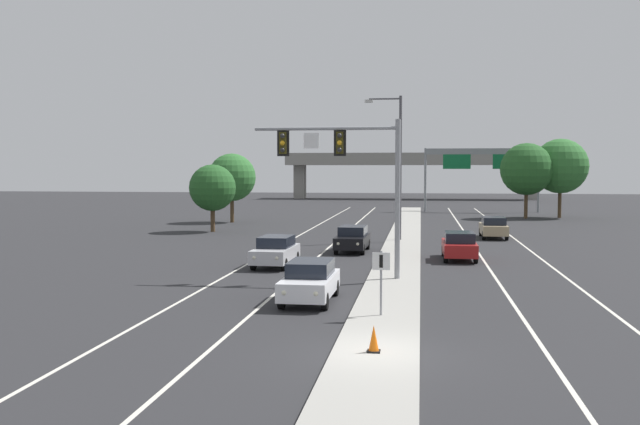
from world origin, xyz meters
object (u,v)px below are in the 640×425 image
object	(u,v)px
overhead_signal_mast	(351,165)
tree_far_right_a	(560,166)
tree_far_left_c	(232,177)
car_oncoming_silver	(276,251)
highway_sign_gantry	(482,159)
car_oncoming_black	(353,239)
tree_far_left_b	(212,188)
traffic_cone_median_nose	(374,339)
car_receding_red	(459,245)
tree_far_right_c	(527,169)
car_oncoming_white	(310,281)
median_sign_post	(381,273)
street_lamp_median	(397,159)
car_receding_tan	(493,227)

from	to	relation	value
overhead_signal_mast	tree_far_right_a	distance (m)	48.01
overhead_signal_mast	tree_far_left_c	world-z (taller)	overhead_signal_mast
car_oncoming_silver	highway_sign_gantry	bearing A→B (deg)	73.69
car_oncoming_black	tree_far_left_b	xyz separation A→B (m)	(-12.52, 12.42, 2.73)
traffic_cone_median_nose	tree_far_right_a	xyz separation A→B (m)	(15.48, 58.10, 4.84)
car_receding_red	tree_far_left_c	bearing A→B (deg)	127.87
tree_far_right_c	tree_far_right_a	bearing A→B (deg)	21.55
car_oncoming_white	highway_sign_gantry	size ratio (longest dim) A/B	0.34
car_oncoming_black	car_receding_red	xyz separation A→B (m)	(6.31, -3.09, 0.00)
traffic_cone_median_nose	tree_far_right_c	distance (m)	58.09
car_oncoming_white	car_oncoming_black	world-z (taller)	same
highway_sign_gantry	car_receding_red	bearing A→B (deg)	-96.07
overhead_signal_mast	car_oncoming_silver	bearing A→B (deg)	135.77
tree_far_left_c	car_oncoming_silver	bearing A→B (deg)	-71.01
median_sign_post	street_lamp_median	distance (m)	26.61
street_lamp_median	car_oncoming_white	bearing A→B (deg)	-96.21
overhead_signal_mast	tree_far_left_b	bearing A→B (deg)	119.55
street_lamp_median	tree_far_left_b	xyz separation A→B (m)	(-15.01, 5.94, -2.24)
median_sign_post	car_oncoming_white	size ratio (longest dim) A/B	0.49
car_oncoming_silver	car_receding_tan	xyz separation A→B (m)	(12.82, 17.17, 0.00)
overhead_signal_mast	traffic_cone_median_nose	world-z (taller)	overhead_signal_mast
car_receding_tan	tree_far_right_a	xyz separation A→B (m)	(8.94, 23.32, 4.53)
tree_far_left_c	car_oncoming_white	bearing A→B (deg)	-71.05
overhead_signal_mast	tree_far_left_b	world-z (taller)	overhead_signal_mast
tree_far_left_b	tree_far_right_c	size ratio (longest dim) A/B	0.71
tree_far_left_c	tree_far_right_c	xyz separation A→B (m)	(28.38, 9.42, 0.77)
car_oncoming_black	car_receding_tan	bearing A→B (deg)	46.61
car_oncoming_silver	median_sign_post	bearing A→B (deg)	-63.80
car_receding_red	highway_sign_gantry	xyz separation A→B (m)	(4.85, 45.55, 5.34)
tree_far_left_b	traffic_cone_median_nose	bearing A→B (deg)	-67.47
median_sign_post	tree_far_right_a	xyz separation A→B (m)	(15.56, 53.11, 3.76)
car_oncoming_silver	car_receding_tan	bearing A→B (deg)	53.25
car_oncoming_black	highway_sign_gantry	world-z (taller)	highway_sign_gantry
car_oncoming_white	car_oncoming_silver	distance (m)	10.27
street_lamp_median	highway_sign_gantry	xyz separation A→B (m)	(8.67, 35.97, 0.37)
car_oncoming_silver	car_oncoming_black	distance (m)	7.93
tree_far_left_b	car_oncoming_black	bearing A→B (deg)	-44.76
street_lamp_median	car_oncoming_silver	xyz separation A→B (m)	(-5.86, -13.66, -4.97)
car_receding_tan	car_oncoming_silver	bearing A→B (deg)	-126.75
median_sign_post	tree_far_left_c	size ratio (longest dim) A/B	0.34
median_sign_post	tree_far_left_b	distance (m)	35.73
car_receding_red	car_oncoming_black	bearing A→B (deg)	153.88
tree_far_right_c	car_oncoming_silver	bearing A→B (deg)	-114.94
tree_far_left_b	car_receding_tan	bearing A→B (deg)	-6.29
tree_far_left_b	tree_far_right_c	bearing A→B (deg)	35.49
car_oncoming_black	tree_far_right_a	xyz separation A→B (m)	(18.39, 33.32, 4.53)
street_lamp_median	car_oncoming_black	distance (m)	8.54
highway_sign_gantry	tree_far_left_b	size ratio (longest dim) A/B	2.44
car_oncoming_white	tree_far_right_a	bearing A→B (deg)	69.83
median_sign_post	tree_far_right_c	size ratio (longest dim) A/B	0.29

